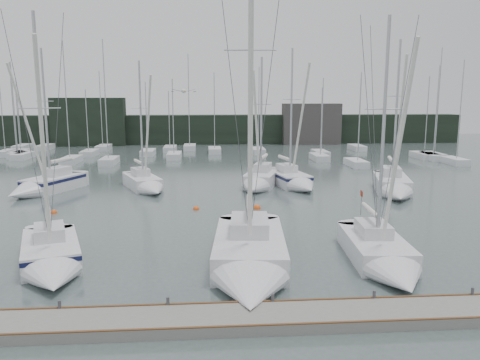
{
  "coord_description": "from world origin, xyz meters",
  "views": [
    {
      "loc": [
        -0.51,
        -20.79,
        8.16
      ],
      "look_at": [
        1.41,
        5.0,
        3.54
      ],
      "focal_mm": 35.0,
      "sensor_mm": 36.0,
      "label": 1
    }
  ],
  "objects_px": {
    "sailboat_mid_b": "(147,185)",
    "sailboat_mid_e": "(394,188)",
    "sailboat_mid_d": "(294,181)",
    "sailboat_near_left": "(51,260)",
    "sailboat_mid_c": "(259,182)",
    "sailboat_near_center": "(250,264)",
    "sailboat_mid_a": "(43,186)",
    "sailboat_near_right": "(385,260)",
    "buoy_c": "(54,213)",
    "buoy_a": "(196,209)",
    "buoy_b": "(257,208)"
  },
  "relations": [
    {
      "from": "sailboat_near_right",
      "to": "sailboat_mid_b",
      "type": "distance_m",
      "value": 24.32
    },
    {
      "from": "sailboat_mid_a",
      "to": "buoy_a",
      "type": "relative_size",
      "value": 27.33
    },
    {
      "from": "sailboat_near_right",
      "to": "buoy_c",
      "type": "distance_m",
      "value": 23.07
    },
    {
      "from": "sailboat_mid_b",
      "to": "sailboat_mid_e",
      "type": "height_order",
      "value": "sailboat_mid_e"
    },
    {
      "from": "sailboat_near_right",
      "to": "sailboat_mid_c",
      "type": "bearing_deg",
      "value": 104.86
    },
    {
      "from": "sailboat_near_right",
      "to": "buoy_c",
      "type": "xyz_separation_m",
      "value": [
        -19.33,
        12.58,
        -0.51
      ]
    },
    {
      "from": "sailboat_near_left",
      "to": "sailboat_mid_c",
      "type": "xyz_separation_m",
      "value": [
        12.1,
        19.45,
        0.07
      ]
    },
    {
      "from": "sailboat_near_left",
      "to": "sailboat_near_right",
      "type": "bearing_deg",
      "value": -22.29
    },
    {
      "from": "sailboat_mid_c",
      "to": "buoy_c",
      "type": "height_order",
      "value": "sailboat_mid_c"
    },
    {
      "from": "sailboat_near_center",
      "to": "sailboat_mid_c",
      "type": "bearing_deg",
      "value": 87.54
    },
    {
      "from": "sailboat_mid_c",
      "to": "sailboat_near_center",
      "type": "bearing_deg",
      "value": -80.08
    },
    {
      "from": "sailboat_mid_e",
      "to": "sailboat_mid_a",
      "type": "bearing_deg",
      "value": -170.28
    },
    {
      "from": "sailboat_near_center",
      "to": "sailboat_mid_b",
      "type": "relative_size",
      "value": 1.46
    },
    {
      "from": "buoy_c",
      "to": "sailboat_mid_d",
      "type": "bearing_deg",
      "value": 23.13
    },
    {
      "from": "sailboat_near_left",
      "to": "sailboat_near_center",
      "type": "distance_m",
      "value": 9.42
    },
    {
      "from": "sailboat_near_center",
      "to": "buoy_a",
      "type": "xyz_separation_m",
      "value": [
        -2.69,
        13.35,
        -0.61
      ]
    },
    {
      "from": "sailboat_mid_a",
      "to": "sailboat_mid_d",
      "type": "xyz_separation_m",
      "value": [
        21.98,
        0.95,
        -0.04
      ]
    },
    {
      "from": "buoy_a",
      "to": "buoy_c",
      "type": "xyz_separation_m",
      "value": [
        -10.11,
        -0.37,
        0.0
      ]
    },
    {
      "from": "sailboat_near_center",
      "to": "sailboat_mid_e",
      "type": "bearing_deg",
      "value": 56.41
    },
    {
      "from": "sailboat_mid_e",
      "to": "buoy_b",
      "type": "bearing_deg",
      "value": -146.36
    },
    {
      "from": "sailboat_mid_d",
      "to": "buoy_c",
      "type": "bearing_deg",
      "value": -168.72
    },
    {
      "from": "sailboat_near_center",
      "to": "sailboat_near_right",
      "type": "height_order",
      "value": "sailboat_near_center"
    },
    {
      "from": "sailboat_mid_b",
      "to": "buoy_b",
      "type": "distance_m",
      "value": 11.54
    },
    {
      "from": "sailboat_mid_b",
      "to": "sailboat_mid_c",
      "type": "bearing_deg",
      "value": -20.2
    },
    {
      "from": "sailboat_mid_c",
      "to": "buoy_c",
      "type": "xyz_separation_m",
      "value": [
        -15.59,
        -7.89,
        -0.61
      ]
    },
    {
      "from": "sailboat_mid_d",
      "to": "buoy_c",
      "type": "xyz_separation_m",
      "value": [
        -18.88,
        -8.07,
        -0.6
      ]
    },
    {
      "from": "sailboat_near_right",
      "to": "sailboat_mid_b",
      "type": "height_order",
      "value": "sailboat_near_right"
    },
    {
      "from": "sailboat_mid_c",
      "to": "buoy_a",
      "type": "xyz_separation_m",
      "value": [
        -5.48,
        -7.53,
        -0.61
      ]
    },
    {
      "from": "sailboat_mid_b",
      "to": "sailboat_mid_d",
      "type": "xyz_separation_m",
      "value": [
        13.23,
        0.54,
        0.06
      ]
    },
    {
      "from": "sailboat_near_right",
      "to": "sailboat_mid_e",
      "type": "relative_size",
      "value": 0.94
    },
    {
      "from": "sailboat_near_left",
      "to": "sailboat_mid_e",
      "type": "bearing_deg",
      "value": 15.79
    },
    {
      "from": "sailboat_near_left",
      "to": "buoy_a",
      "type": "height_order",
      "value": "sailboat_near_left"
    },
    {
      "from": "sailboat_mid_c",
      "to": "buoy_b",
      "type": "relative_size",
      "value": 21.1
    },
    {
      "from": "sailboat_near_center",
      "to": "sailboat_mid_a",
      "type": "height_order",
      "value": "sailboat_near_center"
    },
    {
      "from": "sailboat_mid_e",
      "to": "sailboat_mid_b",
      "type": "bearing_deg",
      "value": -173.6
    },
    {
      "from": "buoy_c",
      "to": "sailboat_near_left",
      "type": "bearing_deg",
      "value": -73.17
    },
    {
      "from": "sailboat_mid_c",
      "to": "sailboat_mid_e",
      "type": "distance_m",
      "value": 11.64
    },
    {
      "from": "sailboat_near_left",
      "to": "buoy_c",
      "type": "distance_m",
      "value": 12.09
    },
    {
      "from": "sailboat_mid_d",
      "to": "buoy_c",
      "type": "distance_m",
      "value": 20.54
    },
    {
      "from": "buoy_c",
      "to": "buoy_a",
      "type": "bearing_deg",
      "value": 2.07
    },
    {
      "from": "sailboat_mid_b",
      "to": "sailboat_mid_e",
      "type": "distance_m",
      "value": 21.26
    },
    {
      "from": "sailboat_mid_c",
      "to": "sailboat_mid_e",
      "type": "relative_size",
      "value": 0.91
    },
    {
      "from": "sailboat_mid_e",
      "to": "sailboat_mid_d",
      "type": "bearing_deg",
      "value": 169.23
    },
    {
      "from": "sailboat_near_center",
      "to": "sailboat_near_right",
      "type": "bearing_deg",
      "value": 8.68
    },
    {
      "from": "sailboat_mid_e",
      "to": "buoy_b",
      "type": "xyz_separation_m",
      "value": [
        -12.06,
        -4.03,
        -0.62
      ]
    },
    {
      "from": "sailboat_near_left",
      "to": "sailboat_mid_c",
      "type": "height_order",
      "value": "sailboat_near_left"
    },
    {
      "from": "sailboat_near_center",
      "to": "sailboat_mid_c",
      "type": "height_order",
      "value": "sailboat_near_center"
    },
    {
      "from": "sailboat_near_center",
      "to": "sailboat_mid_a",
      "type": "relative_size",
      "value": 1.35
    },
    {
      "from": "sailboat_mid_d",
      "to": "sailboat_mid_e",
      "type": "bearing_deg",
      "value": -37.78
    },
    {
      "from": "sailboat_mid_a",
      "to": "buoy_c",
      "type": "height_order",
      "value": "sailboat_mid_a"
    }
  ]
}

